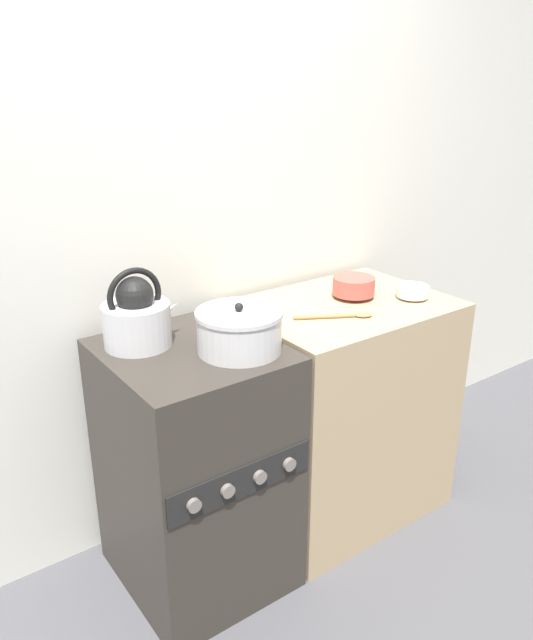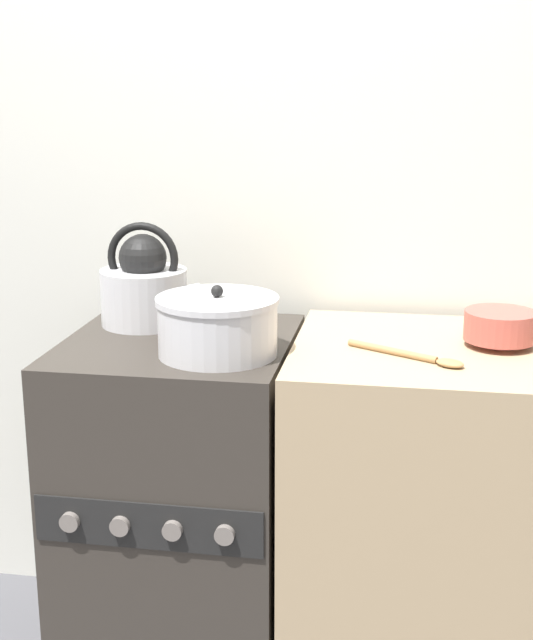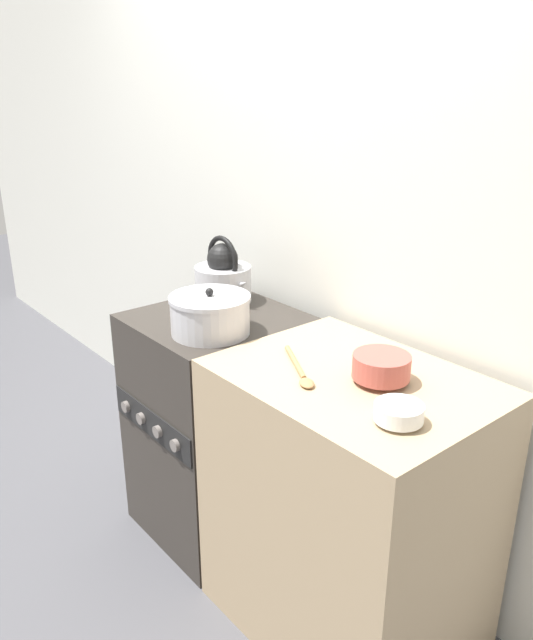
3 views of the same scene
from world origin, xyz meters
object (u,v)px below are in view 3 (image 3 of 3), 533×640
at_px(stove, 218,424).
at_px(enamel_bowl, 381,367).
at_px(kettle, 223,278).
at_px(cooking_pot, 210,314).
at_px(small_ceramic_bowl, 399,413).

xyz_separation_m(stove, enamel_bowl, (0.76, 0.04, 0.51)).
height_order(kettle, cooking_pot, kettle).
xyz_separation_m(kettle, cooking_pot, (0.24, -0.23, -0.03)).
height_order(cooking_pot, enamel_bowl, cooking_pot).
relative_size(stove, kettle, 3.36).
relative_size(cooking_pot, small_ceramic_bowl, 2.23).
relative_size(kettle, cooking_pot, 0.97).
bearing_deg(cooking_pot, stove, 139.69).
height_order(stove, kettle, kettle).
distance_m(stove, cooking_pot, 0.55).
height_order(cooking_pot, small_ceramic_bowl, cooking_pot).
distance_m(stove, small_ceramic_bowl, 1.07).
distance_m(kettle, cooking_pot, 0.34).
relative_size(kettle, enamel_bowl, 1.63).
distance_m(kettle, small_ceramic_bowl, 1.09).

